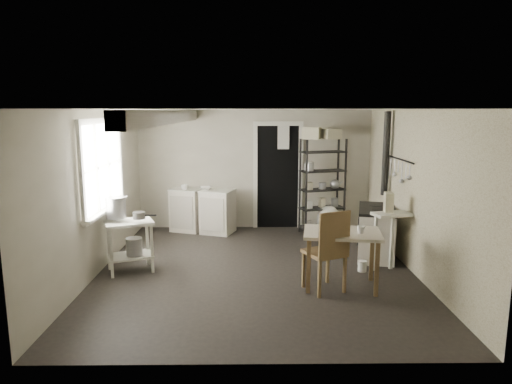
{
  "coord_description": "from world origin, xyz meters",
  "views": [
    {
      "loc": [
        -0.08,
        -6.32,
        2.28
      ],
      "look_at": [
        0.0,
        0.3,
        1.1
      ],
      "focal_mm": 32.0,
      "sensor_mm": 36.0,
      "label": 1
    }
  ],
  "objects_px": {
    "shelf_rack": "(322,183)",
    "flour_sack": "(329,221)",
    "work_table": "(341,259)",
    "base_cabinets": "(203,208)",
    "stove": "(376,229)",
    "prep_table": "(130,244)",
    "chair": "(324,254)",
    "stockpot": "(116,208)"
  },
  "relations": [
    {
      "from": "prep_table",
      "to": "base_cabinets",
      "type": "relative_size",
      "value": 0.59
    },
    {
      "from": "base_cabinets",
      "to": "flour_sack",
      "type": "xyz_separation_m",
      "value": [
        2.38,
        -0.18,
        -0.22
      ]
    },
    {
      "from": "shelf_rack",
      "to": "work_table",
      "type": "height_order",
      "value": "shelf_rack"
    },
    {
      "from": "work_table",
      "to": "flour_sack",
      "type": "height_order",
      "value": "work_table"
    },
    {
      "from": "base_cabinets",
      "to": "flour_sack",
      "type": "relative_size",
      "value": 2.34
    },
    {
      "from": "prep_table",
      "to": "stove",
      "type": "bearing_deg",
      "value": 9.79
    },
    {
      "from": "stockpot",
      "to": "base_cabinets",
      "type": "distance_m",
      "value": 2.46
    },
    {
      "from": "stove",
      "to": "work_table",
      "type": "relative_size",
      "value": 1.02
    },
    {
      "from": "stove",
      "to": "flour_sack",
      "type": "bearing_deg",
      "value": 124.42
    },
    {
      "from": "prep_table",
      "to": "work_table",
      "type": "distance_m",
      "value": 2.98
    },
    {
      "from": "shelf_rack",
      "to": "flour_sack",
      "type": "bearing_deg",
      "value": -64.26
    },
    {
      "from": "chair",
      "to": "stockpot",
      "type": "bearing_deg",
      "value": 140.88
    },
    {
      "from": "stove",
      "to": "flour_sack",
      "type": "relative_size",
      "value": 1.86
    },
    {
      "from": "base_cabinets",
      "to": "chair",
      "type": "bearing_deg",
      "value": -39.01
    },
    {
      "from": "flour_sack",
      "to": "prep_table",
      "type": "bearing_deg",
      "value": -147.73
    },
    {
      "from": "prep_table",
      "to": "work_table",
      "type": "relative_size",
      "value": 0.75
    },
    {
      "from": "prep_table",
      "to": "chair",
      "type": "relative_size",
      "value": 0.69
    },
    {
      "from": "shelf_rack",
      "to": "prep_table",
      "type": "bearing_deg",
      "value": -163.74
    },
    {
      "from": "stove",
      "to": "prep_table",
      "type": "bearing_deg",
      "value": -156.36
    },
    {
      "from": "stockpot",
      "to": "prep_table",
      "type": "bearing_deg",
      "value": 2.05
    },
    {
      "from": "stockpot",
      "to": "stove",
      "type": "xyz_separation_m",
      "value": [
        3.88,
        0.65,
        -0.5
      ]
    },
    {
      "from": "base_cabinets",
      "to": "flour_sack",
      "type": "distance_m",
      "value": 2.4
    },
    {
      "from": "base_cabinets",
      "to": "flour_sack",
      "type": "bearing_deg",
      "value": 14.31
    },
    {
      "from": "prep_table",
      "to": "stockpot",
      "type": "distance_m",
      "value": 0.57
    },
    {
      "from": "stove",
      "to": "work_table",
      "type": "distance_m",
      "value": 1.49
    },
    {
      "from": "stove",
      "to": "work_table",
      "type": "xyz_separation_m",
      "value": [
        -0.8,
        -1.25,
        -0.06
      ]
    },
    {
      "from": "shelf_rack",
      "to": "base_cabinets",
      "type": "bearing_deg",
      "value": 159.9
    },
    {
      "from": "prep_table",
      "to": "base_cabinets",
      "type": "distance_m",
      "value": 2.34
    },
    {
      "from": "prep_table",
      "to": "stove",
      "type": "height_order",
      "value": "stove"
    },
    {
      "from": "stockpot",
      "to": "base_cabinets",
      "type": "bearing_deg",
      "value": 65.95
    },
    {
      "from": "base_cabinets",
      "to": "stove",
      "type": "bearing_deg",
      "value": -9.59
    },
    {
      "from": "base_cabinets",
      "to": "stove",
      "type": "height_order",
      "value": "base_cabinets"
    },
    {
      "from": "prep_table",
      "to": "work_table",
      "type": "bearing_deg",
      "value": -11.89
    },
    {
      "from": "base_cabinets",
      "to": "stove",
      "type": "xyz_separation_m",
      "value": [
        2.9,
        -1.56,
        -0.02
      ]
    },
    {
      "from": "work_table",
      "to": "flour_sack",
      "type": "relative_size",
      "value": 1.83
    },
    {
      "from": "stove",
      "to": "chair",
      "type": "distance_m",
      "value": 1.73
    },
    {
      "from": "base_cabinets",
      "to": "stove",
      "type": "distance_m",
      "value": 3.29
    },
    {
      "from": "base_cabinets",
      "to": "flour_sack",
      "type": "height_order",
      "value": "base_cabinets"
    },
    {
      "from": "flour_sack",
      "to": "chair",
      "type": "bearing_deg",
      "value": -100.81
    },
    {
      "from": "work_table",
      "to": "chair",
      "type": "distance_m",
      "value": 0.29
    },
    {
      "from": "stove",
      "to": "chair",
      "type": "height_order",
      "value": "chair"
    },
    {
      "from": "stockpot",
      "to": "chair",
      "type": "height_order",
      "value": "stockpot"
    }
  ]
}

